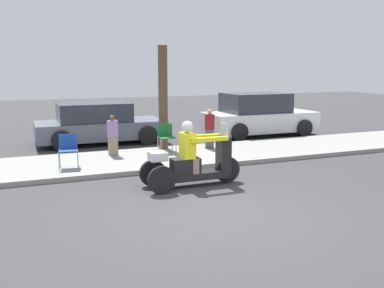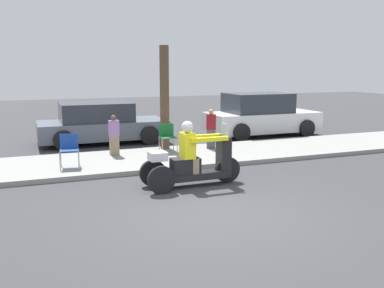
{
  "view_description": "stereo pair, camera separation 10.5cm",
  "coord_description": "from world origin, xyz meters",
  "px_view_note": "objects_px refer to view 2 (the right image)",
  "views": [
    {
      "loc": [
        -3.13,
        -6.63,
        2.58
      ],
      "look_at": [
        0.29,
        1.83,
        0.94
      ],
      "focal_mm": 40.0,
      "sensor_mm": 36.0,
      "label": 1
    },
    {
      "loc": [
        -3.03,
        -6.67,
        2.58
      ],
      "look_at": [
        0.29,
        1.83,
        0.94
      ],
      "focal_mm": 40.0,
      "sensor_mm": 36.0,
      "label": 2
    }
  ],
  "objects_px": {
    "folding_chair_curbside": "(167,135)",
    "folding_chair_set_back": "(69,147)",
    "spectator_by_tree": "(211,130)",
    "parked_car_lot_center": "(101,124)",
    "parked_car_lot_right": "(261,116)",
    "tree_trunk": "(165,98)",
    "spectator_near_curb": "(114,136)",
    "motorcycle_trike": "(192,163)"
  },
  "relations": [
    {
      "from": "folding_chair_curbside",
      "to": "folding_chair_set_back",
      "type": "bearing_deg",
      "value": -161.67
    },
    {
      "from": "spectator_by_tree",
      "to": "parked_car_lot_center",
      "type": "height_order",
      "value": "parked_car_lot_center"
    },
    {
      "from": "parked_car_lot_right",
      "to": "tree_trunk",
      "type": "bearing_deg",
      "value": -157.46
    },
    {
      "from": "spectator_near_curb",
      "to": "parked_car_lot_right",
      "type": "bearing_deg",
      "value": 20.66
    },
    {
      "from": "spectator_near_curb",
      "to": "tree_trunk",
      "type": "relative_size",
      "value": 0.37
    },
    {
      "from": "folding_chair_set_back",
      "to": "spectator_by_tree",
      "type": "bearing_deg",
      "value": 13.19
    },
    {
      "from": "spectator_by_tree",
      "to": "parked_car_lot_center",
      "type": "distance_m",
      "value": 4.08
    },
    {
      "from": "spectator_by_tree",
      "to": "parked_car_lot_right",
      "type": "bearing_deg",
      "value": 37.01
    },
    {
      "from": "spectator_by_tree",
      "to": "folding_chair_set_back",
      "type": "xyz_separation_m",
      "value": [
        -4.31,
        -1.01,
        -0.08
      ]
    },
    {
      "from": "spectator_by_tree",
      "to": "parked_car_lot_right",
      "type": "distance_m",
      "value": 3.9
    },
    {
      "from": "spectator_near_curb",
      "to": "parked_car_lot_right",
      "type": "xyz_separation_m",
      "value": [
        6.09,
        2.29,
        0.08
      ]
    },
    {
      "from": "folding_chair_set_back",
      "to": "parked_car_lot_center",
      "type": "height_order",
      "value": "parked_car_lot_center"
    },
    {
      "from": "spectator_near_curb",
      "to": "tree_trunk",
      "type": "bearing_deg",
      "value": 15.36
    },
    {
      "from": "spectator_by_tree",
      "to": "folding_chair_curbside",
      "type": "distance_m",
      "value": 1.43
    },
    {
      "from": "motorcycle_trike",
      "to": "spectator_by_tree",
      "type": "height_order",
      "value": "motorcycle_trike"
    },
    {
      "from": "folding_chair_set_back",
      "to": "parked_car_lot_center",
      "type": "distance_m",
      "value": 4.16
    },
    {
      "from": "motorcycle_trike",
      "to": "folding_chair_curbside",
      "type": "height_order",
      "value": "motorcycle_trike"
    },
    {
      "from": "folding_chair_set_back",
      "to": "spectator_near_curb",
      "type": "bearing_deg",
      "value": 38.51
    },
    {
      "from": "motorcycle_trike",
      "to": "folding_chair_set_back",
      "type": "height_order",
      "value": "motorcycle_trike"
    },
    {
      "from": "spectator_by_tree",
      "to": "tree_trunk",
      "type": "distance_m",
      "value": 1.72
    },
    {
      "from": "spectator_near_curb",
      "to": "folding_chair_curbside",
      "type": "relative_size",
      "value": 1.4
    },
    {
      "from": "parked_car_lot_right",
      "to": "folding_chair_set_back",
      "type": "bearing_deg",
      "value": -155.67
    },
    {
      "from": "spectator_near_curb",
      "to": "parked_car_lot_center",
      "type": "xyz_separation_m",
      "value": [
        0.1,
        2.85,
        -0.01
      ]
    },
    {
      "from": "parked_car_lot_center",
      "to": "tree_trunk",
      "type": "bearing_deg",
      "value": -56.96
    },
    {
      "from": "parked_car_lot_center",
      "to": "parked_car_lot_right",
      "type": "distance_m",
      "value": 6.02
    },
    {
      "from": "motorcycle_trike",
      "to": "folding_chair_set_back",
      "type": "bearing_deg",
      "value": 135.17
    },
    {
      "from": "parked_car_lot_center",
      "to": "folding_chair_curbside",
      "type": "bearing_deg",
      "value": -63.89
    },
    {
      "from": "parked_car_lot_right",
      "to": "spectator_near_curb",
      "type": "bearing_deg",
      "value": -159.34
    },
    {
      "from": "parked_car_lot_center",
      "to": "tree_trunk",
      "type": "relative_size",
      "value": 1.39
    },
    {
      "from": "folding_chair_curbside",
      "to": "tree_trunk",
      "type": "xyz_separation_m",
      "value": [
        0.11,
        0.56,
        1.05
      ]
    },
    {
      "from": "folding_chair_set_back",
      "to": "parked_car_lot_center",
      "type": "relative_size",
      "value": 0.19
    },
    {
      "from": "folding_chair_curbside",
      "to": "parked_car_lot_center",
      "type": "height_order",
      "value": "parked_car_lot_center"
    },
    {
      "from": "spectator_near_curb",
      "to": "parked_car_lot_center",
      "type": "distance_m",
      "value": 2.85
    },
    {
      "from": "spectator_by_tree",
      "to": "motorcycle_trike",
      "type": "bearing_deg",
      "value": -119.93
    },
    {
      "from": "spectator_by_tree",
      "to": "folding_chair_set_back",
      "type": "height_order",
      "value": "spectator_by_tree"
    },
    {
      "from": "tree_trunk",
      "to": "folding_chair_curbside",
      "type": "bearing_deg",
      "value": -100.88
    },
    {
      "from": "motorcycle_trike",
      "to": "parked_car_lot_right",
      "type": "height_order",
      "value": "parked_car_lot_right"
    },
    {
      "from": "tree_trunk",
      "to": "folding_chair_set_back",
      "type": "bearing_deg",
      "value": -153.1
    },
    {
      "from": "spectator_by_tree",
      "to": "parked_car_lot_center",
      "type": "xyz_separation_m",
      "value": [
        -2.88,
        2.9,
        -0.04
      ]
    },
    {
      "from": "motorcycle_trike",
      "to": "folding_chair_curbside",
      "type": "bearing_deg",
      "value": 81.27
    },
    {
      "from": "motorcycle_trike",
      "to": "parked_car_lot_center",
      "type": "bearing_deg",
      "value": 98.53
    },
    {
      "from": "spectator_near_curb",
      "to": "spectator_by_tree",
      "type": "relative_size",
      "value": 0.95
    }
  ]
}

